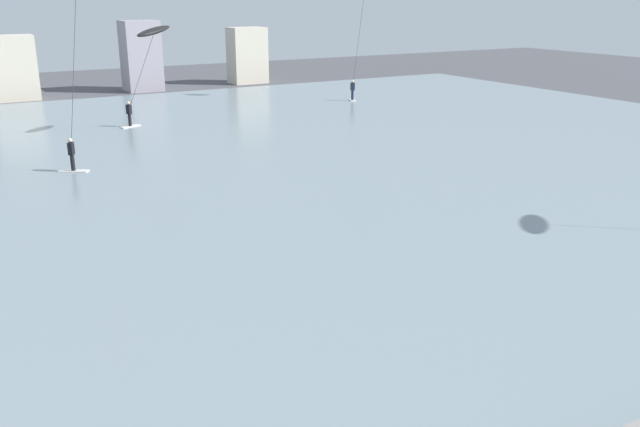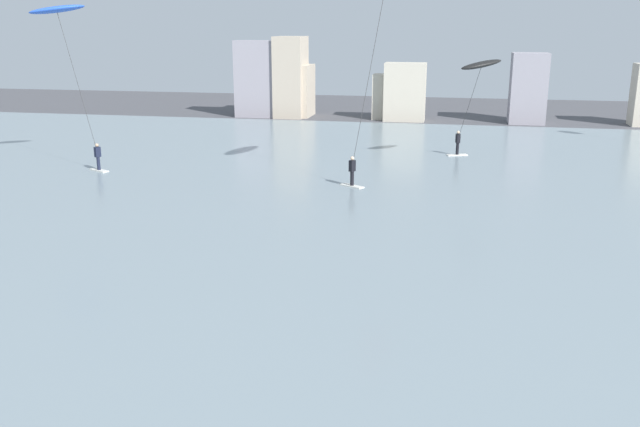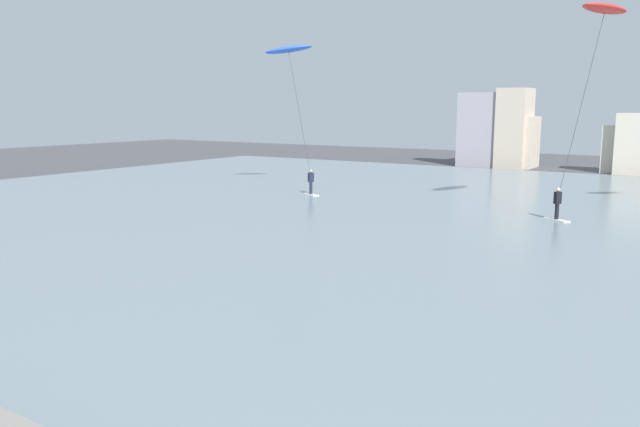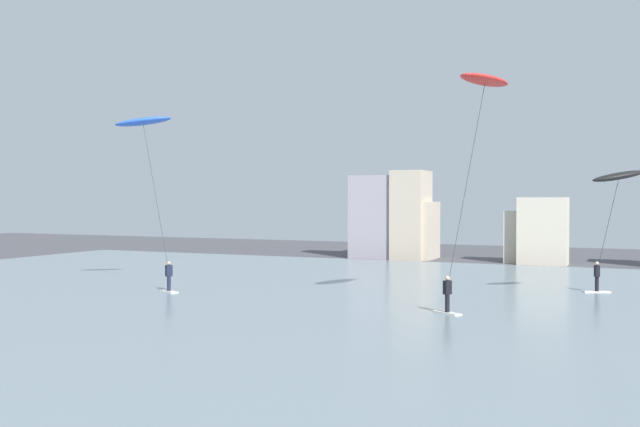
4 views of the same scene
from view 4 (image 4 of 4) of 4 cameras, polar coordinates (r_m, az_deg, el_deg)
name	(u,v)px [view 4 (image 4 of 4)]	position (r m, az deg, el deg)	size (l,w,h in m)	color
water_bay	(470,320)	(31.06, 11.73, -8.23)	(84.00, 52.00, 0.10)	gray
far_shore_buildings	(511,225)	(59.74, 14.84, -0.92)	(39.02, 4.50, 7.48)	gray
kitesurfer_black	(616,190)	(38.79, 22.27, 1.71)	(3.27, 4.47, 6.54)	silver
kitesurfer_red	(482,95)	(32.80, 12.67, 9.09)	(3.22, 4.01, 10.40)	silver
kitesurfer_blue	(146,137)	(41.21, -13.57, 5.88)	(4.36, 2.29, 9.71)	silver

